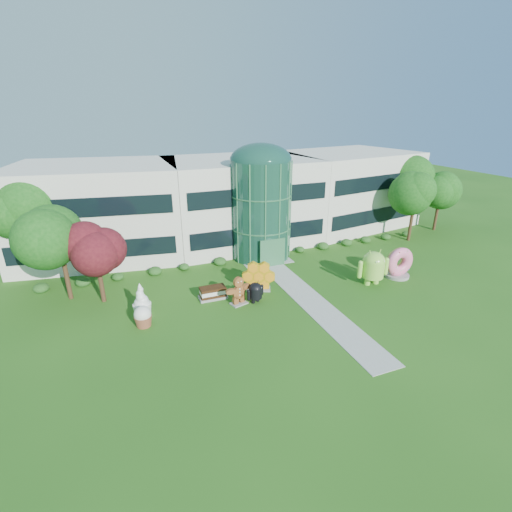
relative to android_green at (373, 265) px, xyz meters
name	(u,v)px	position (x,y,z in m)	size (l,w,h in m)	color
ground	(319,309)	(-6.54, -2.10, -1.76)	(140.00, 140.00, 0.00)	#215114
building	(241,200)	(-6.54, 15.90, 2.89)	(46.00, 15.00, 9.30)	beige
atrium	(261,210)	(-6.54, 9.90, 3.14)	(6.00, 6.00, 9.80)	#194738
walkway	(307,297)	(-6.54, -0.10, -1.74)	(2.40, 20.00, 0.04)	#9E9E93
tree_red	(98,267)	(-22.04, 5.40, 1.24)	(4.00, 4.00, 6.00)	#3F0C14
trees_backdrop	(257,215)	(-6.54, 10.90, 2.44)	(52.00, 8.00, 8.40)	#124912
android_green	(373,265)	(0.00, 0.00, 0.00)	(3.11, 2.07, 3.53)	#90D745
android_black	(255,291)	(-10.75, 0.74, -0.78)	(1.73, 1.16, 1.97)	black
donut	(398,262)	(3.15, 0.41, -0.31)	(2.79, 1.34, 2.90)	#E7577C
gingerbread	(239,291)	(-12.09, 0.94, -0.58)	(2.56, 0.98, 2.36)	brown
ice_cream_sandwich	(213,293)	(-13.75, 2.61, -1.26)	(2.27, 1.13, 1.01)	black
honeycomb	(259,277)	(-9.71, 2.64, -0.60)	(2.96, 1.06, 2.33)	orange
froyo	(141,299)	(-19.33, 2.19, -0.50)	(1.47, 1.47, 2.52)	white
cupcake	(143,316)	(-19.45, 0.44, -0.98)	(1.31, 1.31, 1.57)	white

